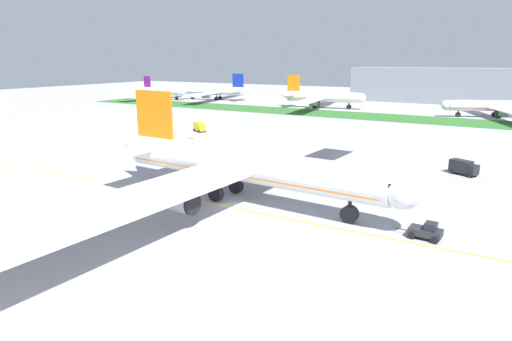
# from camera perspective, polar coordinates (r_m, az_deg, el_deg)

# --- Properties ---
(ground_plane) EXTENTS (600.00, 600.00, 0.00)m
(ground_plane) POSITION_cam_1_polar(r_m,az_deg,el_deg) (69.76, -3.32, -4.52)
(ground_plane) COLOR #9E9EA3
(ground_plane) RESTS_ON ground
(apron_taxi_line) EXTENTS (280.00, 0.36, 0.01)m
(apron_taxi_line) POSITION_cam_1_polar(r_m,az_deg,el_deg) (69.12, -3.69, -4.71)
(apron_taxi_line) COLOR yellow
(apron_taxi_line) RESTS_ON ground
(grass_median_strip) EXTENTS (320.00, 24.00, 0.10)m
(grass_median_strip) POSITION_cam_1_polar(r_m,az_deg,el_deg) (181.34, 18.38, 6.41)
(grass_median_strip) COLOR #2D6628
(grass_median_strip) RESTS_ON ground
(airliner_foreground) EXTENTS (56.39, 90.61, 16.92)m
(airliner_foreground) POSITION_cam_1_polar(r_m,az_deg,el_deg) (70.92, -2.06, 0.64)
(airliner_foreground) COLOR white
(airliner_foreground) RESTS_ON ground
(pushback_tug) EXTENTS (5.85, 2.82, 2.24)m
(pushback_tug) POSITION_cam_1_polar(r_m,az_deg,el_deg) (60.92, 21.14, -7.31)
(pushback_tug) COLOR #26262B
(pushback_tug) RESTS_ON ground
(ground_crew_wingwalker_port) EXTENTS (0.56, 0.31, 1.60)m
(ground_crew_wingwalker_port) POSITION_cam_1_polar(r_m,az_deg,el_deg) (76.68, -13.90, -2.43)
(ground_crew_wingwalker_port) COLOR black
(ground_crew_wingwalker_port) RESTS_ON ground
(ground_crew_marshaller_front) EXTENTS (0.39, 0.51, 1.59)m
(ground_crew_marshaller_front) POSITION_cam_1_polar(r_m,az_deg,el_deg) (78.47, -4.00, -1.66)
(ground_crew_marshaller_front) COLOR black
(ground_crew_marshaller_front) RESTS_ON ground
(service_truck_baggage_loader) EXTENTS (5.75, 4.38, 2.87)m
(service_truck_baggage_loader) POSITION_cam_1_polar(r_m,az_deg,el_deg) (96.64, 25.23, 0.39)
(service_truck_baggage_loader) COLOR black
(service_truck_baggage_loader) RESTS_ON ground
(service_truck_fuel_bowser) EXTENTS (5.35, 4.24, 2.93)m
(service_truck_fuel_bowser) POSITION_cam_1_polar(r_m,az_deg,el_deg) (141.43, -7.33, 5.63)
(service_truck_fuel_bowser) COLOR yellow
(service_truck_fuel_bowser) RESTS_ON ground
(service_truck_catering_van) EXTENTS (5.68, 3.38, 3.13)m
(service_truck_catering_van) POSITION_cam_1_polar(r_m,az_deg,el_deg) (112.19, -9.48, 3.37)
(service_truck_catering_van) COLOR #B21E19
(service_truck_catering_van) RESTS_ON ground
(parked_airliner_far_left) EXTENTS (36.66, 57.87, 12.70)m
(parked_airliner_far_left) POSITION_cam_1_polar(r_m,az_deg,el_deg) (263.67, -12.08, 9.96)
(parked_airliner_far_left) COLOR white
(parked_airliner_far_left) RESTS_ON ground
(parked_airliner_far_centre) EXTENTS (42.56, 67.76, 14.66)m
(parked_airliner_far_centre) POSITION_cam_1_polar(r_m,az_deg,el_deg) (251.90, -5.35, 10.17)
(parked_airliner_far_centre) COLOR white
(parked_airliner_far_centre) RESTS_ON ground
(parked_airliner_far_right) EXTENTS (41.66, 65.42, 15.11)m
(parked_airliner_far_right) POSITION_cam_1_polar(r_m,az_deg,el_deg) (211.09, 8.36, 9.36)
(parked_airliner_far_right) COLOR white
(parked_airliner_far_right) RESTS_ON ground
(parked_airliner_far_outer) EXTENTS (36.21, 58.18, 13.29)m
(parked_airliner_far_outer) POSITION_cam_1_polar(r_m,az_deg,el_deg) (197.45, 28.20, 7.34)
(parked_airliner_far_outer) COLOR white
(parked_airliner_far_outer) RESTS_ON ground
(terminal_building) EXTENTS (134.78, 20.00, 18.00)m
(terminal_building) POSITION_cam_1_polar(r_m,az_deg,el_deg) (251.55, 27.78, 9.55)
(terminal_building) COLOR gray
(terminal_building) RESTS_ON ground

